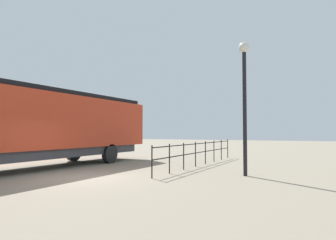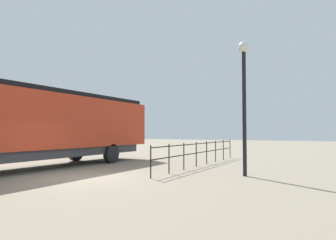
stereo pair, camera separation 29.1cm
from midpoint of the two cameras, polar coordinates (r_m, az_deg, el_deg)
name	(u,v)px [view 2 (the right image)]	position (r m, az deg, el deg)	size (l,w,h in m)	color
ground_plane	(85,178)	(12.42, -14.84, -10.52)	(120.00, 120.00, 0.00)	gray
locomotive	(11,123)	(15.24, -27.06, -0.52)	(3.12, 18.53, 3.88)	red
lamp_post	(244,86)	(12.91, 14.81, 6.18)	(0.45, 0.45, 5.54)	black
platform_fence	(202,150)	(16.54, 6.88, -5.70)	(0.05, 10.60, 1.28)	black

